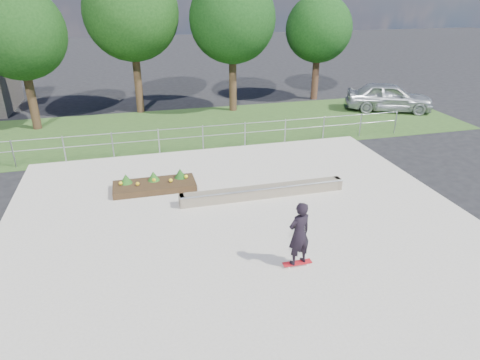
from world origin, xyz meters
name	(u,v)px	position (x,y,z in m)	size (l,w,h in m)	color
ground	(246,232)	(0.00, 0.00, 0.00)	(120.00, 120.00, 0.00)	black
grass_verge	(192,128)	(0.00, 11.00, 0.01)	(30.00, 8.00, 0.02)	#29481C
concrete_slab	(246,231)	(0.00, 0.00, 0.03)	(15.00, 15.00, 0.06)	#AFA99B
fence	(203,135)	(0.00, 7.50, 0.77)	(20.06, 0.06, 1.20)	gray
tree_far_left	(19,33)	(-8.00, 13.00, 4.85)	(4.55, 4.55, 7.15)	#312013
tree_mid_left	(131,13)	(-2.50, 15.00, 5.61)	(5.25, 5.25, 8.25)	#362215
tree_mid_right	(232,20)	(3.00, 14.00, 5.23)	(4.90, 4.90, 7.70)	#332114
tree_far_right	(319,29)	(9.00, 15.50, 4.48)	(4.20, 4.20, 6.60)	#372016
grind_ledge	(263,192)	(1.21, 2.10, 0.26)	(6.00, 0.44, 0.43)	#665B4B
planter_bed	(154,184)	(-2.51, 3.78, 0.24)	(3.00, 1.20, 0.61)	black
skateboarder	(299,234)	(0.87, -2.08, 1.04)	(0.80, 0.59, 1.90)	silver
parked_car	(389,97)	(12.14, 11.56, 0.86)	(2.03, 5.05, 1.72)	#A3A7AC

